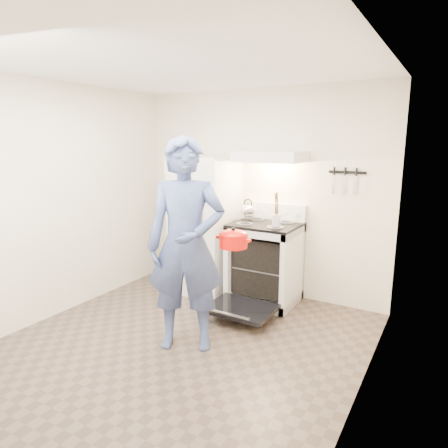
{
  "coord_description": "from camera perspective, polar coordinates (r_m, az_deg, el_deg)",
  "views": [
    {
      "loc": [
        2.09,
        -2.66,
        1.89
      ],
      "look_at": [
        -0.05,
        1.0,
        1.0
      ],
      "focal_mm": 32.0,
      "sensor_mm": 36.0,
      "label": 1
    }
  ],
  "objects": [
    {
      "name": "floor",
      "position": [
        3.88,
        -7.16,
        -17.42
      ],
      "size": [
        3.6,
        3.6,
        0.0
      ],
      "primitive_type": "plane",
      "color": "#4D4135",
      "rests_on": "ground"
    },
    {
      "name": "back_wall",
      "position": [
        4.97,
        5.17,
        4.4
      ],
      "size": [
        3.2,
        0.02,
        2.5
      ],
      "primitive_type": "cube",
      "color": "beige",
      "rests_on": "ground"
    },
    {
      "name": "refrigerator",
      "position": [
        5.01,
        -2.64,
        -0.14
      ],
      "size": [
        0.7,
        0.7,
        1.7
      ],
      "primitive_type": "cube",
      "color": "silver",
      "rests_on": "floor"
    },
    {
      "name": "stove_body",
      "position": [
        4.76,
        5.84,
        -5.71
      ],
      "size": [
        0.76,
        0.65,
        0.92
      ],
      "primitive_type": "cube",
      "color": "silver",
      "rests_on": "floor"
    },
    {
      "name": "cooktop",
      "position": [
        4.64,
        5.96,
        -0.1
      ],
      "size": [
        0.76,
        0.65,
        0.03
      ],
      "primitive_type": "cube",
      "color": "black",
      "rests_on": "stove_body"
    },
    {
      "name": "backsplash",
      "position": [
        4.87,
        7.38,
        1.82
      ],
      "size": [
        0.76,
        0.07,
        0.2
      ],
      "primitive_type": "cube",
      "color": "silver",
      "rests_on": "cooktop"
    },
    {
      "name": "oven_door",
      "position": [
        4.37,
        2.43,
        -11.96
      ],
      "size": [
        0.7,
        0.54,
        0.04
      ],
      "primitive_type": "cube",
      "color": "black",
      "rests_on": "floor"
    },
    {
      "name": "oven_rack",
      "position": [
        4.76,
        5.83,
        -5.94
      ],
      "size": [
        0.6,
        0.52,
        0.01
      ],
      "primitive_type": "cube",
      "color": "slate",
      "rests_on": "stove_body"
    },
    {
      "name": "range_hood",
      "position": [
        4.61,
        6.56,
        9.53
      ],
      "size": [
        0.76,
        0.5,
        0.12
      ],
      "primitive_type": "cube",
      "color": "silver",
      "rests_on": "back_wall"
    },
    {
      "name": "knife_strip",
      "position": [
        4.58,
        17.22,
        7.07
      ],
      "size": [
        0.4,
        0.02,
        0.03
      ],
      "primitive_type": "cube",
      "color": "black",
      "rests_on": "back_wall"
    },
    {
      "name": "pizza_stone",
      "position": [
        4.74,
        5.36,
        -5.83
      ],
      "size": [
        0.3,
        0.3,
        0.02
      ],
      "primitive_type": "cylinder",
      "color": "#8D7250",
      "rests_on": "oven_rack"
    },
    {
      "name": "tea_kettle",
      "position": [
        4.8,
        3.43,
        2.08
      ],
      "size": [
        0.21,
        0.17,
        0.25
      ],
      "primitive_type": null,
      "color": "silver",
      "rests_on": "cooktop"
    },
    {
      "name": "utensil_jar",
      "position": [
        4.34,
        7.47,
        0.52
      ],
      "size": [
        0.09,
        0.09,
        0.13
      ],
      "primitive_type": "cylinder",
      "rotation": [
        0.0,
        0.0,
        -0.02
      ],
      "color": "silver",
      "rests_on": "cooktop"
    },
    {
      "name": "person",
      "position": [
        3.6,
        -5.45,
        -3.07
      ],
      "size": [
        0.84,
        0.74,
        1.93
      ],
      "primitive_type": "imported",
      "rotation": [
        0.0,
        0.0,
        0.49
      ],
      "color": "navy",
      "rests_on": "floor"
    },
    {
      "name": "dutch_oven",
      "position": [
        3.56,
        1.33,
        -2.41
      ],
      "size": [
        0.33,
        0.26,
        0.22
      ],
      "primitive_type": null,
      "color": "red",
      "rests_on": "person"
    }
  ]
}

